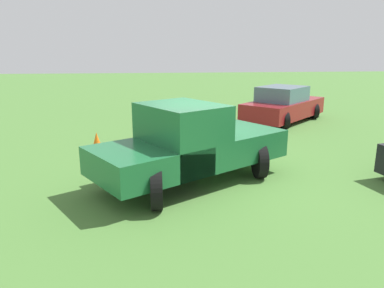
# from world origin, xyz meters

# --- Properties ---
(ground_plane) EXTENTS (80.00, 80.00, 0.00)m
(ground_plane) POSITION_xyz_m (0.00, 0.00, 0.00)
(ground_plane) COLOR #477533
(pickup_truck) EXTENTS (3.94, 4.80, 1.83)m
(pickup_truck) POSITION_xyz_m (0.47, -0.53, 0.95)
(pickup_truck) COLOR black
(pickup_truck) RESTS_ON ground_plane
(sedan_near) EXTENTS (4.31, 4.37, 1.49)m
(sedan_near) POSITION_xyz_m (-6.42, 4.17, 0.69)
(sedan_near) COLOR black
(sedan_near) RESTS_ON ground_plane
(traffic_cone) EXTENTS (0.32, 0.32, 0.55)m
(traffic_cone) POSITION_xyz_m (-2.64, -3.00, 0.28)
(traffic_cone) COLOR orange
(traffic_cone) RESTS_ON ground_plane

